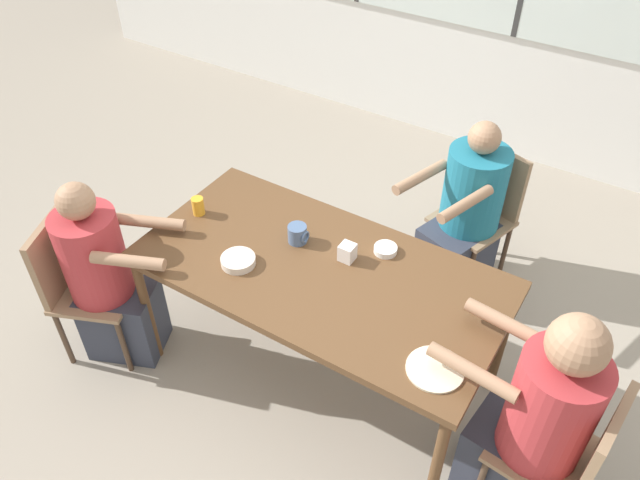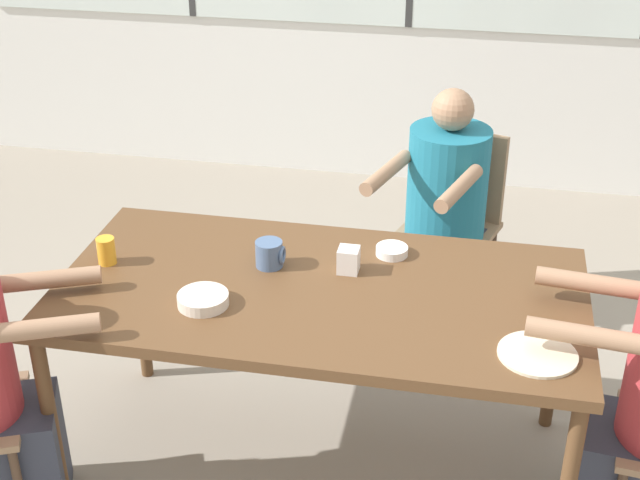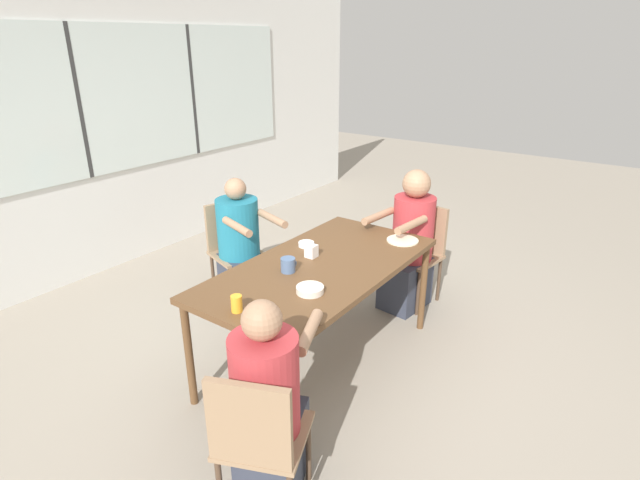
# 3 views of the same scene
# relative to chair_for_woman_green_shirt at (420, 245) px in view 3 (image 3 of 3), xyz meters

# --- Properties ---
(ground_plane) EXTENTS (16.00, 16.00, 0.00)m
(ground_plane) POSITION_rel_chair_for_woman_green_shirt_xyz_m (-1.28, 0.14, -0.50)
(ground_plane) COLOR gray
(wall_back_with_windows) EXTENTS (8.40, 0.08, 2.80)m
(wall_back_with_windows) POSITION_rel_chair_for_woman_green_shirt_xyz_m (-1.28, 2.82, 0.92)
(wall_back_with_windows) COLOR silver
(wall_back_with_windows) RESTS_ON ground_plane
(dining_table) EXTENTS (1.76, 0.89, 0.76)m
(dining_table) POSITION_rel_chair_for_woman_green_shirt_xyz_m (-1.28, 0.14, 0.20)
(dining_table) COLOR brown
(dining_table) RESTS_ON ground_plane
(chair_for_woman_green_shirt) EXTENTS (0.44, 0.44, 0.85)m
(chair_for_woman_green_shirt) POSITION_rel_chair_for_woman_green_shirt_xyz_m (0.00, 0.00, 0.00)
(chair_for_woman_green_shirt) COLOR #937556
(chair_for_woman_green_shirt) RESTS_ON ground_plane
(chair_for_man_blue_shirt) EXTENTS (0.52, 0.52, 0.85)m
(chair_for_man_blue_shirt) POSITION_rel_chair_for_woman_green_shirt_xyz_m (-2.47, -0.36, 0.00)
(chair_for_man_blue_shirt) COLOR #937556
(chair_for_man_blue_shirt) RESTS_ON ground_plane
(chair_for_man_teal_shirt) EXTENTS (0.50, 0.50, 0.85)m
(chair_for_man_teal_shirt) POSITION_rel_chair_for_woman_green_shirt_xyz_m (-0.89, 1.37, 0.00)
(chair_for_man_teal_shirt) COLOR #937556
(chair_for_man_teal_shirt) RESTS_ON ground_plane
(person_woman_green_shirt) EXTENTS (0.67, 0.41, 1.20)m
(person_woman_green_shirt) POSITION_rel_chair_for_woman_green_shirt_xyz_m (-0.17, 0.02, 0.03)
(person_woman_green_shirt) COLOR #333847
(person_woman_green_shirt) RESTS_ON ground_plane
(person_man_blue_shirt) EXTENTS (0.66, 0.52, 1.12)m
(person_man_blue_shirt) POSITION_rel_chair_for_woman_green_shirt_xyz_m (-2.32, -0.30, -0.01)
(person_man_blue_shirt) COLOR #333847
(person_man_blue_shirt) RESTS_ON ground_plane
(person_man_teal_shirt) EXTENTS (0.52, 0.71, 1.11)m
(person_man_teal_shirt) POSITION_rel_chair_for_woman_green_shirt_xyz_m (-0.95, 1.21, -0.01)
(person_man_teal_shirt) COLOR #333847
(person_man_teal_shirt) RESTS_ON ground_plane
(coffee_mug) EXTENTS (0.10, 0.09, 0.09)m
(coffee_mug) POSITION_rel_chair_for_woman_green_shirt_xyz_m (-1.48, 0.25, 0.31)
(coffee_mug) COLOR slate
(coffee_mug) RESTS_ON dining_table
(juice_glass) EXTENTS (0.06, 0.06, 0.10)m
(juice_glass) POSITION_rel_chair_for_woman_green_shirt_xyz_m (-2.04, 0.16, 0.31)
(juice_glass) COLOR gold
(juice_glass) RESTS_ON dining_table
(milk_carton_small) EXTENTS (0.07, 0.07, 0.09)m
(milk_carton_small) POSITION_rel_chair_for_woman_green_shirt_xyz_m (-1.21, 0.27, 0.30)
(milk_carton_small) COLOR silver
(milk_carton_small) RESTS_ON dining_table
(bowl_white_shallow) EXTENTS (0.17, 0.17, 0.04)m
(bowl_white_shallow) POSITION_rel_chair_for_woman_green_shirt_xyz_m (-1.63, -0.03, 0.28)
(bowl_white_shallow) COLOR silver
(bowl_white_shallow) RESTS_ON dining_table
(bowl_cereal) EXTENTS (0.11, 0.11, 0.03)m
(bowl_cereal) POSITION_rel_chair_for_woman_green_shirt_xyz_m (-1.08, 0.41, 0.28)
(bowl_cereal) COLOR white
(bowl_cereal) RESTS_ON dining_table
(plate_tortillas) EXTENTS (0.24, 0.24, 0.01)m
(plate_tortillas) POSITION_rel_chair_for_woman_green_shirt_xyz_m (-0.58, -0.11, 0.26)
(plate_tortillas) COLOR beige
(plate_tortillas) RESTS_ON dining_table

